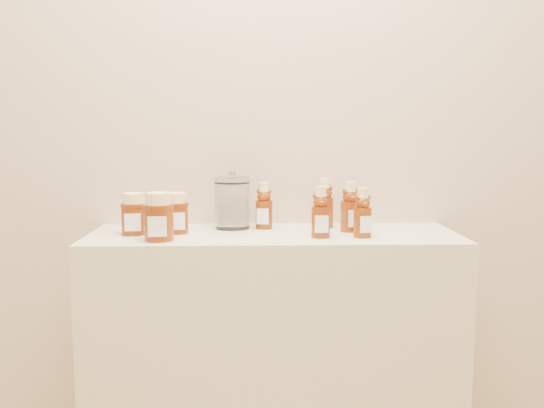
{
  "coord_description": "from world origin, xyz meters",
  "views": [
    {
      "loc": [
        -0.05,
        -0.3,
        1.23
      ],
      "look_at": [
        -0.01,
        1.52,
        1.0
      ],
      "focal_mm": 38.0,
      "sensor_mm": 36.0,
      "label": 1
    }
  ],
  "objects_px": {
    "display_table": "(274,365)",
    "bear_bottle_back_left": "(264,202)",
    "glass_canister": "(232,201)",
    "honey_jar_left": "(134,214)",
    "bear_bottle_front_left": "(321,208)"
  },
  "relations": [
    {
      "from": "honey_jar_left",
      "to": "glass_canister",
      "type": "xyz_separation_m",
      "value": [
        0.31,
        0.11,
        0.03
      ]
    },
    {
      "from": "bear_bottle_back_left",
      "to": "honey_jar_left",
      "type": "distance_m",
      "value": 0.43
    },
    {
      "from": "display_table",
      "to": "bear_bottle_back_left",
      "type": "height_order",
      "value": "bear_bottle_back_left"
    },
    {
      "from": "bear_bottle_front_left",
      "to": "glass_canister",
      "type": "relative_size",
      "value": 0.96
    },
    {
      "from": "honey_jar_left",
      "to": "bear_bottle_front_left",
      "type": "bearing_deg",
      "value": -11.45
    },
    {
      "from": "bear_bottle_front_left",
      "to": "glass_canister",
      "type": "distance_m",
      "value": 0.33
    },
    {
      "from": "glass_canister",
      "to": "bear_bottle_front_left",
      "type": "bearing_deg",
      "value": -31.29
    },
    {
      "from": "display_table",
      "to": "honey_jar_left",
      "type": "bearing_deg",
      "value": -179.06
    },
    {
      "from": "display_table",
      "to": "bear_bottle_back_left",
      "type": "xyz_separation_m",
      "value": [
        -0.03,
        0.09,
        0.54
      ]
    },
    {
      "from": "bear_bottle_back_left",
      "to": "glass_canister",
      "type": "xyz_separation_m",
      "value": [
        -0.11,
        0.0,
        0.01
      ]
    },
    {
      "from": "bear_bottle_front_left",
      "to": "honey_jar_left",
      "type": "xyz_separation_m",
      "value": [
        -0.59,
        0.07,
        -0.02
      ]
    },
    {
      "from": "glass_canister",
      "to": "honey_jar_left",
      "type": "bearing_deg",
      "value": -161.32
    },
    {
      "from": "bear_bottle_back_left",
      "to": "honey_jar_left",
      "type": "xyz_separation_m",
      "value": [
        -0.42,
        -0.1,
        -0.02
      ]
    },
    {
      "from": "bear_bottle_back_left",
      "to": "glass_canister",
      "type": "relative_size",
      "value": 0.94
    },
    {
      "from": "glass_canister",
      "to": "display_table",
      "type": "bearing_deg",
      "value": -35.34
    }
  ]
}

